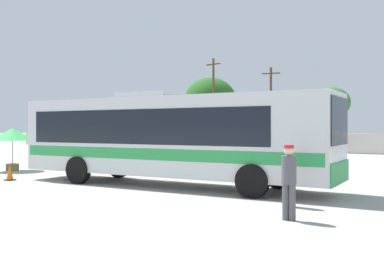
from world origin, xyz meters
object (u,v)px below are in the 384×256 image
(passenger_waiting_on_apron, at_px, (289,177))
(traffic_cone_on_apron, at_px, (10,173))
(utility_pole_near, at_px, (213,102))
(vendor_umbrella_near_gate_green, at_px, (12,135))
(roadside_tree_left, at_px, (210,99))
(coach_bus_silver_green, at_px, (166,135))
(parked_car_leftmost_grey, at_px, (235,143))
(utility_pole_far, at_px, (271,107))
(attendant_by_bus_door, at_px, (288,173))
(parked_car_second_red, at_px, (295,145))
(roadside_tree_midleft, at_px, (332,103))

(passenger_waiting_on_apron, height_order, traffic_cone_on_apron, passenger_waiting_on_apron)
(utility_pole_near, bearing_deg, vendor_umbrella_near_gate_green, -83.34)
(roadside_tree_left, bearing_deg, utility_pole_near, -54.93)
(roadside_tree_left, height_order, traffic_cone_on_apron, roadside_tree_left)
(coach_bus_silver_green, height_order, vendor_umbrella_near_gate_green, coach_bus_silver_green)
(utility_pole_near, bearing_deg, traffic_cone_on_apron, -77.57)
(vendor_umbrella_near_gate_green, bearing_deg, parked_car_leftmost_grey, 84.61)
(utility_pole_far, distance_m, roadside_tree_left, 7.99)
(attendant_by_bus_door, xyz_separation_m, passenger_waiting_on_apron, (0.62, -1.75, 0.08))
(coach_bus_silver_green, relative_size, roadside_tree_left, 1.59)
(passenger_waiting_on_apron, bearing_deg, attendant_by_bus_door, 109.51)
(coach_bus_silver_green, height_order, traffic_cone_on_apron, coach_bus_silver_green)
(passenger_waiting_on_apron, height_order, parked_car_second_red, passenger_waiting_on_apron)
(roadside_tree_left, bearing_deg, utility_pole_far, -11.78)
(attendant_by_bus_door, relative_size, roadside_tree_left, 0.21)
(parked_car_second_red, bearing_deg, roadside_tree_midleft, 81.83)
(parked_car_leftmost_grey, distance_m, roadside_tree_midleft, 10.31)
(utility_pole_far, xyz_separation_m, roadside_tree_left, (-7.75, 1.62, 1.06))
(utility_pole_far, bearing_deg, traffic_cone_on_apron, -89.12)
(parked_car_leftmost_grey, distance_m, parked_car_second_red, 5.52)
(parked_car_second_red, xyz_separation_m, utility_pole_far, (-4.65, 6.60, 3.48))
(passenger_waiting_on_apron, relative_size, utility_pole_far, 0.21)
(attendant_by_bus_door, relative_size, parked_car_leftmost_grey, 0.35)
(utility_pole_near, distance_m, roadside_tree_midleft, 11.81)
(coach_bus_silver_green, bearing_deg, utility_pole_near, 115.13)
(coach_bus_silver_green, distance_m, utility_pole_far, 29.05)
(passenger_waiting_on_apron, height_order, utility_pole_far, utility_pole_far)
(passenger_waiting_on_apron, height_order, vendor_umbrella_near_gate_green, vendor_umbrella_near_gate_green)
(parked_car_leftmost_grey, xyz_separation_m, roadside_tree_left, (-6.89, 7.89, 4.50))
(parked_car_leftmost_grey, distance_m, utility_pole_near, 8.45)
(roadside_tree_left, bearing_deg, vendor_umbrella_near_gate_green, -80.48)
(attendant_by_bus_door, distance_m, vendor_umbrella_near_gate_green, 15.27)
(parked_car_second_red, relative_size, roadside_tree_left, 0.56)
(passenger_waiting_on_apron, relative_size, vendor_umbrella_near_gate_green, 0.79)
(parked_car_leftmost_grey, distance_m, utility_pole_far, 7.21)
(parked_car_leftmost_grey, xyz_separation_m, utility_pole_far, (0.86, 6.28, 3.44))
(parked_car_second_red, distance_m, utility_pole_near, 12.73)
(attendant_by_bus_door, relative_size, utility_pole_far, 0.20)
(vendor_umbrella_near_gate_green, height_order, parked_car_second_red, vendor_umbrella_near_gate_green)
(roadside_tree_left, bearing_deg, coach_bus_silver_green, -63.95)
(passenger_waiting_on_apron, bearing_deg, roadside_tree_left, 121.53)
(passenger_waiting_on_apron, bearing_deg, utility_pole_near, 121.23)
(passenger_waiting_on_apron, bearing_deg, parked_car_second_red, 107.85)
(parked_car_leftmost_grey, bearing_deg, roadside_tree_midleft, 47.01)
(utility_pole_near, bearing_deg, roadside_tree_left, 125.07)
(attendant_by_bus_door, xyz_separation_m, parked_car_second_red, (-7.51, 23.49, -0.15))
(coach_bus_silver_green, bearing_deg, vendor_umbrella_near_gate_green, 176.26)
(coach_bus_silver_green, height_order, parked_car_leftmost_grey, coach_bus_silver_green)
(attendant_by_bus_door, distance_m, traffic_cone_on_apron, 11.71)
(utility_pole_near, height_order, utility_pole_far, utility_pole_near)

